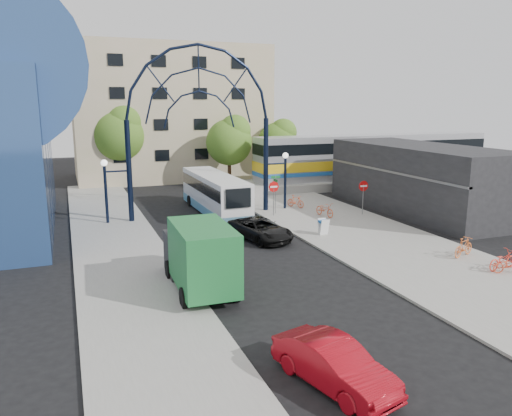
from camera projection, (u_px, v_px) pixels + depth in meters
name	position (u px, v px, depth m)	size (l,w,h in m)	color
ground	(279.00, 279.00, 23.47)	(120.00, 120.00, 0.00)	black
sidewalk_east	(374.00, 240.00, 29.91)	(8.00, 56.00, 0.12)	gray
plaza_west	(123.00, 256.00, 26.67)	(5.00, 50.00, 0.12)	gray
gateway_arch	(199.00, 96.00, 34.48)	(13.64, 0.44, 12.10)	black
stop_sign	(274.00, 190.00, 35.70)	(0.80, 0.07, 2.50)	slate
do_not_enter_sign	(363.00, 189.00, 36.04)	(0.76, 0.07, 2.48)	slate
street_name_sign	(276.00, 186.00, 36.36)	(0.70, 0.70, 2.80)	slate
sandwich_board	(323.00, 225.00, 30.73)	(0.55, 0.61, 0.99)	white
commercial_block_east	(420.00, 178.00, 37.68)	(6.00, 16.00, 5.00)	black
apartment_block	(169.00, 113.00, 54.67)	(20.00, 12.10, 14.00)	tan
train_platform	(373.00, 180.00, 50.48)	(32.00, 5.00, 0.80)	gray
train_car	(374.00, 156.00, 49.96)	(25.10, 3.05, 4.20)	#B7B7BC
tree_north_a	(231.00, 140.00, 48.34)	(4.48, 4.48, 7.00)	#382314
tree_north_b	(120.00, 133.00, 48.36)	(5.12, 5.12, 8.00)	#382314
tree_north_c	(279.00, 140.00, 52.33)	(4.16, 4.16, 6.50)	#382314
city_bus	(215.00, 193.00, 37.11)	(2.59, 10.55, 2.88)	silver
green_truck	(199.00, 256.00, 21.87)	(2.53, 6.19, 3.09)	black
black_suv	(260.00, 229.00, 29.98)	(2.18, 4.72, 1.31)	black
red_sedan	(334.00, 364.00, 14.47)	(1.45, 4.16, 1.37)	maroon
bike_near_a	(325.00, 209.00, 35.73)	(0.66, 1.90, 1.00)	#D8532B
bike_near_b	(296.00, 201.00, 38.76)	(0.45, 1.58, 0.95)	#E0532C
bike_far_a	(502.00, 260.00, 24.29)	(0.65, 1.87, 0.98)	#EA412E
bike_far_b	(464.00, 247.00, 26.35)	(0.49, 1.74, 1.05)	#D16029
bike_far_c	(509.00, 265.00, 23.80)	(0.53, 1.53, 0.80)	#D54C2A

